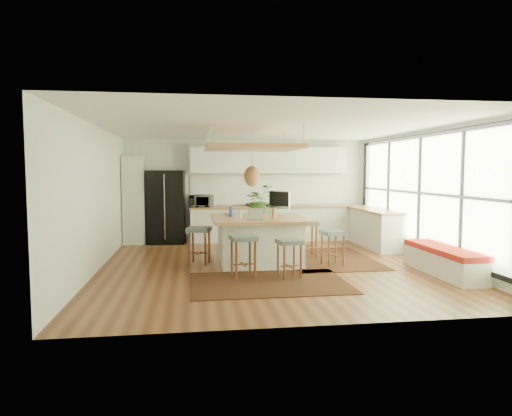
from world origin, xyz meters
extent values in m
plane|color=#532817|center=(0.00, 0.00, 0.00)|extent=(7.00, 7.00, 0.00)
plane|color=white|center=(0.00, 0.00, 2.70)|extent=(7.00, 7.00, 0.00)
plane|color=silver|center=(0.00, 3.50, 1.35)|extent=(6.50, 0.00, 6.50)
plane|color=silver|center=(0.00, -3.50, 1.35)|extent=(6.50, 0.00, 6.50)
plane|color=silver|center=(-3.25, 0.00, 1.35)|extent=(0.00, 7.00, 7.00)
plane|color=silver|center=(3.25, 0.00, 1.35)|extent=(0.00, 7.00, 7.00)
cube|color=silver|center=(-2.95, 3.18, 1.12)|extent=(0.55, 0.60, 2.25)
cube|color=silver|center=(0.55, 3.18, 0.44)|extent=(4.20, 0.60, 0.88)
cube|color=#935834|center=(0.55, 3.18, 0.90)|extent=(4.24, 0.64, 0.05)
cube|color=white|center=(0.55, 3.48, 1.35)|extent=(4.20, 0.02, 0.80)
cube|color=silver|center=(0.55, 3.32, 2.15)|extent=(4.20, 0.34, 0.70)
cube|color=silver|center=(2.93, 2.00, 0.44)|extent=(0.60, 2.50, 0.88)
cube|color=#935834|center=(2.93, 2.00, 0.90)|extent=(0.64, 2.54, 0.05)
cube|color=black|center=(-0.25, -1.37, 0.01)|extent=(2.60, 1.80, 0.01)
cube|color=black|center=(1.34, 0.50, 0.01)|extent=(1.80, 2.60, 0.01)
imported|color=#A5A5AA|center=(-1.25, 3.15, 1.12)|extent=(0.63, 0.44, 0.38)
imported|color=#1E4C19|center=(-0.10, 0.81, 1.18)|extent=(0.83, 0.84, 0.49)
imported|color=beige|center=(-0.74, 0.85, 0.96)|extent=(0.26, 0.26, 0.06)
cylinder|color=#2B37AF|center=(-0.72, 0.44, 1.03)|extent=(0.07, 0.07, 0.19)
cylinder|color=white|center=(-0.57, 0.19, 1.03)|extent=(0.07, 0.07, 0.19)
cylinder|color=olive|center=(0.08, 0.04, 1.03)|extent=(0.07, 0.07, 0.19)
camera|label=1|loc=(-1.50, -8.61, 1.85)|focal=31.65mm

